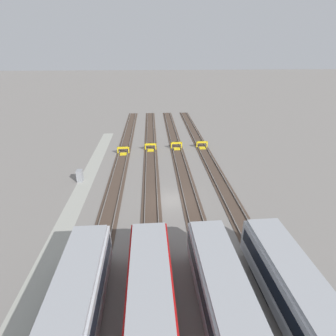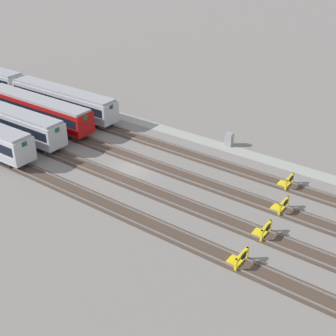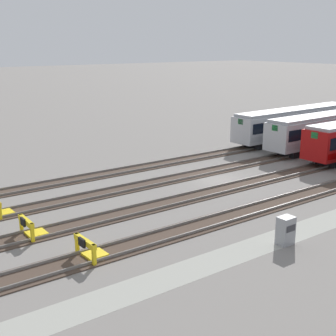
{
  "view_description": "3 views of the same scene",
  "coord_description": "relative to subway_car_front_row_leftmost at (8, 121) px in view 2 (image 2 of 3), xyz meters",
  "views": [
    {
      "loc": [
        26.06,
        -2.01,
        16.12
      ],
      "look_at": [
        -5.1,
        0.0,
        1.8
      ],
      "focal_mm": 28.0,
      "sensor_mm": 36.0,
      "label": 1
    },
    {
      "loc": [
        -29.99,
        33.54,
        24.35
      ],
      "look_at": [
        -5.1,
        0.0,
        1.8
      ],
      "focal_mm": 50.0,
      "sensor_mm": 36.0,
      "label": 2
    },
    {
      "loc": [
        -25.05,
        -27.2,
        10.82
      ],
      "look_at": [
        -5.1,
        0.0,
        1.8
      ],
      "focal_mm": 50.0,
      "sensor_mm": 36.0,
      "label": 3
    }
  ],
  "objects": [
    {
      "name": "ground_plane",
      "position": [
        -17.98,
        -2.24,
        -2.04
      ],
      "size": [
        400.0,
        400.0,
        0.0
      ],
      "primitive_type": "plane",
      "color": "gray"
    },
    {
      "name": "service_walkway",
      "position": [
        -17.98,
        -13.18,
        -2.04
      ],
      "size": [
        54.0,
        2.0,
        0.01
      ],
      "primitive_type": "cube",
      "color": "#9E9E93",
      "rests_on": "ground"
    },
    {
      "name": "rail_track_nearest",
      "position": [
        -17.98,
        -9.08,
        -2.0
      ],
      "size": [
        90.0,
        2.23,
        0.21
      ],
      "color": "#47382D",
      "rests_on": "ground"
    },
    {
      "name": "rail_track_near_inner",
      "position": [
        -17.98,
        -4.52,
        -2.0
      ],
      "size": [
        90.0,
        2.24,
        0.21
      ],
      "color": "#47382D",
      "rests_on": "ground"
    },
    {
      "name": "rail_track_middle",
      "position": [
        -17.98,
        0.04,
        -2.0
      ],
      "size": [
        90.0,
        2.24,
        0.21
      ],
      "color": "#47382D",
      "rests_on": "ground"
    },
    {
      "name": "rail_track_far_inner",
      "position": [
        -17.98,
        4.59,
        -2.0
      ],
      "size": [
        90.0,
        2.23,
        0.21
      ],
      "color": "#47382D",
      "rests_on": "ground"
    },
    {
      "name": "subway_car_front_row_leftmost",
      "position": [
        0.0,
        0.0,
        0.0
      ],
      "size": [
        18.05,
        3.17,
        3.7
      ],
      "color": "#B7BABF",
      "rests_on": "ground"
    },
    {
      "name": "subway_car_front_row_left_inner",
      "position": [
        0.0,
        -4.57,
        0.0
      ],
      "size": [
        18.03,
        3.02,
        3.7
      ],
      "color": "#A80F0F",
      "rests_on": "ground"
    },
    {
      "name": "subway_car_back_row_leftmost",
      "position": [
        0.0,
        -9.07,
        0.0
      ],
      "size": [
        18.03,
        3.01,
        3.7
      ],
      "color": "#B7BABF",
      "rests_on": "ground"
    },
    {
      "name": "bumper_stop_nearest_track",
      "position": [
        -33.13,
        -9.07,
        -1.53
      ],
      "size": [
        1.37,
        2.01,
        1.22
      ],
      "color": "yellow",
      "rests_on": "ground"
    },
    {
      "name": "bumper_stop_near_inner_track",
      "position": [
        -34.56,
        -4.52,
        -1.53
      ],
      "size": [
        1.34,
        2.0,
        1.22
      ],
      "color": "yellow",
      "rests_on": "ground"
    },
    {
      "name": "bumper_stop_middle_track",
      "position": [
        -34.99,
        0.05,
        -1.53
      ],
      "size": [
        1.37,
        2.01,
        1.22
      ],
      "color": "yellow",
      "rests_on": "ground"
    },
    {
      "name": "bumper_stop_far_inner_track",
      "position": [
        -35.12,
        4.59,
        -1.53
      ],
      "size": [
        1.34,
        2.0,
        1.22
      ],
      "color": "yellow",
      "rests_on": "ground"
    },
    {
      "name": "electrical_cabinet",
      "position": [
        -23.55,
        -13.89,
        -1.24
      ],
      "size": [
        0.9,
        0.73,
        1.6
      ],
      "color": "gray",
      "rests_on": "ground"
    }
  ]
}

